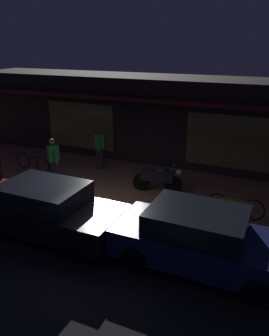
{
  "coord_description": "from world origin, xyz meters",
  "views": [
    {
      "loc": [
        4.85,
        -7.54,
        4.99
      ],
      "look_at": [
        0.51,
        2.4,
        0.95
      ],
      "focal_mm": 36.56,
      "sensor_mm": 36.0,
      "label": 1
    }
  ],
  "objects": [
    {
      "name": "motorcycle",
      "position": [
        1.31,
        2.57,
        0.65
      ],
      "size": [
        1.7,
        0.57,
        0.97
      ],
      "color": "black",
      "rests_on": "sidewalk_slab"
    },
    {
      "name": "storefront_building",
      "position": [
        0.0,
        6.39,
        1.8
      ],
      "size": [
        18.0,
        3.3,
        3.6
      ],
      "color": "black",
      "rests_on": "ground_plane"
    },
    {
      "name": "bicycle_extra",
      "position": [
        3.96,
        1.77,
        0.51
      ],
      "size": [
        1.66,
        0.42,
        0.91
      ],
      "color": "black",
      "rests_on": "sidewalk_slab"
    },
    {
      "name": "bicycle_parked",
      "position": [
        -3.94,
        2.52,
        0.51
      ],
      "size": [
        1.66,
        0.42,
        0.91
      ],
      "color": "black",
      "rests_on": "sidewalk_slab"
    },
    {
      "name": "parked_car_far",
      "position": [
        -0.61,
        -0.88,
        0.7
      ],
      "size": [
        4.13,
        1.83,
        1.42
      ],
      "color": "black",
      "rests_on": "ground_plane"
    },
    {
      "name": "person_bystander",
      "position": [
        -1.59,
        3.78,
        1.03
      ],
      "size": [
        0.43,
        0.6,
        1.67
      ],
      "color": "#28232D",
      "rests_on": "sidewalk_slab"
    },
    {
      "name": "ground_plane",
      "position": [
        0.0,
        0.0,
        0.0
      ],
      "size": [
        60.0,
        60.0,
        0.0
      ],
      "primitive_type": "plane",
      "color": "black"
    },
    {
      "name": "person_photographer",
      "position": [
        -2.34,
        1.78,
        1.03
      ],
      "size": [
        0.56,
        0.44,
        1.67
      ],
      "color": "#28232D",
      "rests_on": "sidewalk_slab"
    },
    {
      "name": "parked_car_across",
      "position": [
        3.52,
        -0.69,
        0.7
      ],
      "size": [
        4.13,
        1.84,
        1.42
      ],
      "color": "black",
      "rests_on": "ground_plane"
    },
    {
      "name": "sidewalk_slab",
      "position": [
        0.0,
        3.0,
        0.07
      ],
      "size": [
        18.0,
        4.0,
        0.15
      ],
      "primitive_type": "cube",
      "color": "brown",
      "rests_on": "ground_plane"
    }
  ]
}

